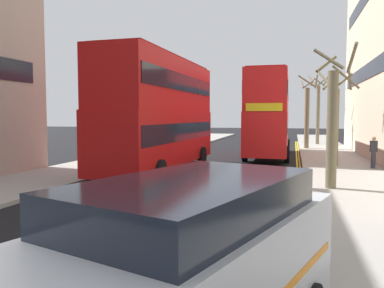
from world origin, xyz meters
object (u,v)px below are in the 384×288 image
Objects in this scene: double_decker_bus_oncoming at (269,113)px; pedestrian_far at (373,152)px; taxi_minivan at (181,280)px; double_decker_bus_away at (160,111)px; keep_left_bollard at (57,240)px.

double_decker_bus_oncoming is 8.31m from pedestrian_far.
pedestrian_far is at bearing -45.91° from double_decker_bus_oncoming.
double_decker_bus_away is at bearing 109.95° from taxi_minivan.
double_decker_bus_oncoming reaches higher than taxi_minivan.
pedestrian_far is (5.07, 17.71, -0.08)m from taxi_minivan.
double_decker_bus_away is (-2.38, 12.45, 2.42)m from keep_left_bollard.
double_decker_bus_oncoming is at bearing 91.31° from taxi_minivan.
taxi_minivan is (0.54, -23.49, -1.96)m from double_decker_bus_oncoming.
double_decker_bus_oncoming is (4.75, 8.93, 0.00)m from double_decker_bus_away.
double_decker_bus_oncoming is at bearing 83.69° from keep_left_bollard.
double_decker_bus_away is 2.11× the size of taxi_minivan.
keep_left_bollard is at bearing -79.17° from double_decker_bus_away.
taxi_minivan reaches higher than keep_left_bollard.
double_decker_bus_away reaches higher than pedestrian_far.
keep_left_bollard is 12.90m from double_decker_bus_away.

